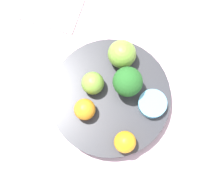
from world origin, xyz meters
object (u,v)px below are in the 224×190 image
at_px(apple_red, 124,54).
at_px(orange_front, 86,109).
at_px(bowl, 112,98).
at_px(apple_green, 94,83).
at_px(small_cup, 154,104).
at_px(orange_back, 127,142).
at_px(napkin, 56,2).
at_px(broccoli, 129,82).

xyz_separation_m(apple_red, orange_front, (-0.08, -0.11, -0.01)).
bearing_deg(bowl, orange_front, -149.25).
bearing_deg(apple_green, small_cup, -19.70).
height_order(orange_back, napkin, orange_back).
distance_m(broccoli, apple_green, 0.07).
bearing_deg(bowl, apple_red, 72.33).
xyz_separation_m(broccoli, apple_green, (-0.07, 0.00, -0.02)).
height_order(apple_green, small_cup, apple_green).
bearing_deg(napkin, orange_back, -65.38).
relative_size(bowl, broccoli, 3.47).
height_order(apple_green, napkin, apple_green).
distance_m(bowl, small_cup, 0.09).
bearing_deg(small_cup, apple_green, 160.30).
height_order(apple_red, small_cup, apple_red).
distance_m(orange_front, small_cup, 0.14).
height_order(orange_front, small_cup, orange_front).
bearing_deg(orange_front, napkin, 105.56).
xyz_separation_m(broccoli, small_cup, (0.05, -0.04, -0.03)).
height_order(bowl, orange_back, orange_back).
bearing_deg(orange_front, apple_green, 72.69).
xyz_separation_m(bowl, napkin, (-0.13, 0.23, -0.01)).
height_order(apple_green, orange_back, apple_green).
bearing_deg(broccoli, apple_green, 176.70).
relative_size(bowl, small_cup, 4.35).
relative_size(bowl, orange_back, 5.82).
distance_m(apple_green, small_cup, 0.13).
height_order(bowl, small_cup, small_cup).
relative_size(apple_red, orange_front, 1.35).
relative_size(apple_red, small_cup, 1.01).
bearing_deg(small_cup, orange_back, -127.57).
height_order(apple_red, apple_green, apple_red).
relative_size(apple_green, orange_back, 1.07).
bearing_deg(small_cup, napkin, 129.57).
bearing_deg(orange_front, orange_back, -40.31).
height_order(bowl, broccoli, broccoli).
bearing_deg(bowl, apple_green, 147.27).
relative_size(broccoli, napkin, 0.44).
bearing_deg(orange_back, bowl, 105.21).
relative_size(bowl, napkin, 1.52).
bearing_deg(orange_back, apple_green, 117.20).
bearing_deg(bowl, small_cup, -13.54).
bearing_deg(napkin, orange_front, -74.44).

